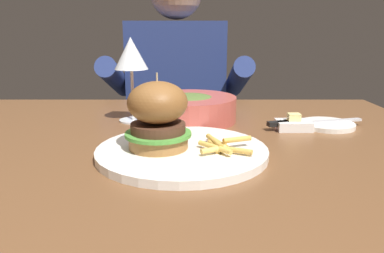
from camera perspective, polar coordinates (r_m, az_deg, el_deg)
dining_table at (r=0.79m, az=-4.47°, el=-8.37°), size 1.18×0.84×0.74m
main_plate at (r=0.65m, az=-1.75°, el=-3.82°), size 0.30×0.30×0.01m
burger_sandwich at (r=0.64m, az=-5.70°, el=1.71°), size 0.11×0.11×0.13m
fries_pile at (r=0.64m, az=4.17°, el=-2.84°), size 0.09×0.10×0.02m
wine_glass at (r=0.88m, az=-9.50°, el=10.47°), size 0.08×0.08×0.20m
bread_plate at (r=0.89m, az=19.67°, el=0.28°), size 0.12×0.12×0.01m
table_knife at (r=0.86m, az=16.88°, el=0.63°), size 0.23×0.07×0.01m
butter_dish at (r=0.84m, az=14.98°, el=0.33°), size 0.07×0.06×0.04m
soup_bowl at (r=0.89m, az=-0.65°, el=2.89°), size 0.22×0.22×0.06m
diner_person at (r=1.48m, az=-2.33°, el=-0.66°), size 0.51×0.36×1.18m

